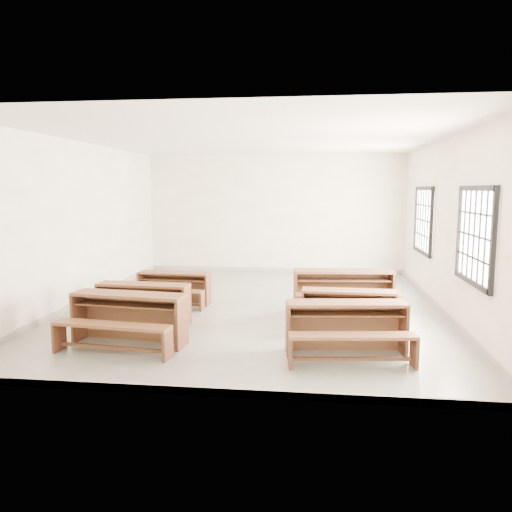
# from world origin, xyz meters

# --- Properties ---
(room) EXTENTS (8.50, 8.50, 3.20)m
(room) POSITION_xyz_m (0.09, 0.00, 2.14)
(room) COLOR gray
(room) RESTS_ON ground
(desk_set_0) EXTENTS (1.78, 1.07, 0.76)m
(desk_set_0) POSITION_xyz_m (-1.58, -2.58, 0.44)
(desk_set_0) COLOR brown
(desk_set_0) RESTS_ON ground
(desk_set_1) EXTENTS (1.60, 0.89, 0.70)m
(desk_set_1) POSITION_xyz_m (-1.74, -1.52, 0.41)
(desk_set_1) COLOR brown
(desk_set_1) RESTS_ON ground
(desk_set_2) EXTENTS (1.46, 0.80, 0.64)m
(desk_set_2) POSITION_xyz_m (-1.65, 0.02, 0.37)
(desk_set_2) COLOR brown
(desk_set_2) RESTS_ON ground
(desk_set_3) EXTENTS (1.73, 1.04, 0.74)m
(desk_set_3) POSITION_xyz_m (1.57, -2.66, 0.43)
(desk_set_3) COLOR brown
(desk_set_3) RESTS_ON ground
(desk_set_4) EXTENTS (1.52, 0.83, 0.67)m
(desk_set_4) POSITION_xyz_m (1.68, -1.51, 0.39)
(desk_set_4) COLOR brown
(desk_set_4) RESTS_ON ground
(desk_set_5) EXTENTS (1.88, 1.10, 0.81)m
(desk_set_5) POSITION_xyz_m (1.66, -0.35, 0.47)
(desk_set_5) COLOR brown
(desk_set_5) RESTS_ON ground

